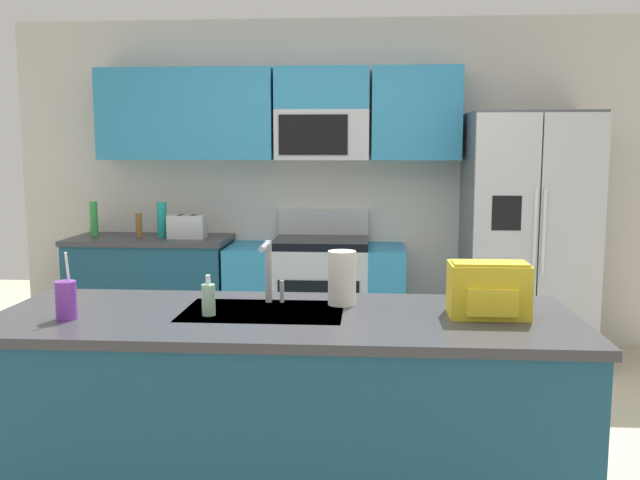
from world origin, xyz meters
name	(u,v)px	position (x,y,z in m)	size (l,w,h in m)	color
ground_plane	(317,453)	(0.00, 0.00, 0.00)	(9.00, 9.00, 0.00)	beige
kitchen_wall_unit	(319,163)	(-0.14, 2.08, 1.47)	(5.20, 0.43, 2.60)	beige
back_counter	(152,293)	(-1.45, 1.80, 0.45)	(1.24, 0.63, 0.90)	navy
range_oven	(316,297)	(-0.14, 1.80, 0.44)	(1.36, 0.61, 1.10)	#B7BABF
refrigerator	(526,238)	(1.43, 1.73, 0.93)	(0.90, 0.76, 1.85)	#4C4F54
island_counter	(285,416)	(-0.09, -0.62, 0.45)	(2.43, 0.88, 0.90)	navy
toaster	(187,227)	(-1.14, 1.75, 0.99)	(0.28, 0.16, 0.18)	#B7BABF
pepper_mill	(139,225)	(-1.53, 1.80, 0.99)	(0.05, 0.05, 0.19)	brown
bottle_teal	(162,220)	(-1.35, 1.81, 1.04)	(0.08, 0.08, 0.27)	teal
bottle_green	(94,219)	(-1.91, 1.84, 1.04)	(0.06, 0.06, 0.27)	green
sink_faucet	(269,266)	(-0.18, -0.43, 1.07)	(0.08, 0.21, 0.28)	#B7BABF
drink_cup_purple	(66,300)	(-0.96, -0.77, 0.98)	(0.08, 0.08, 0.28)	purple
soap_dispenser	(208,299)	(-0.40, -0.67, 0.97)	(0.06, 0.06, 0.17)	#A5D8B2
paper_towel_roll	(342,278)	(0.15, -0.43, 1.02)	(0.12, 0.12, 0.24)	white
backpack	(488,289)	(0.75, -0.60, 1.02)	(0.32, 0.22, 0.23)	yellow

